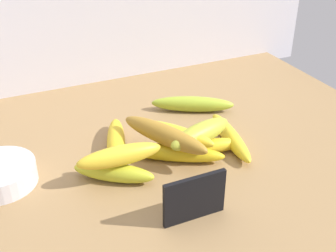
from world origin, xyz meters
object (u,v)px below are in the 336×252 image
chalkboard_sign (194,200)px  banana_4 (203,147)px  banana_8 (120,156)px  banana_0 (116,143)px  banana_2 (172,153)px  banana_7 (200,134)px  banana_1 (114,172)px  banana_5 (192,104)px  banana_3 (230,137)px  banana_6 (163,135)px  banana_9 (174,133)px

chalkboard_sign → banana_4: 19.63cm
banana_8 → banana_0: bearing=76.7°
banana_2 → banana_7: (5.65, -1.02, 3.62)cm
banana_2 → banana_1: bearing=-173.0°
banana_4 → banana_5: banana_5 is taller
banana_8 → banana_7: bearing=3.5°
chalkboard_sign → banana_3: size_ratio=0.56×
banana_5 → banana_4: bearing=-110.5°
banana_2 → banana_8: 12.29cm
banana_2 → banana_6: (-1.37, 1.41, 3.77)cm
banana_2 → banana_9: bearing=54.0°
banana_1 → banana_9: banana_9 is taller
banana_8 → banana_9: banana_8 is taller
banana_0 → banana_7: (14.85, -8.75, 3.48)cm
banana_4 → banana_8: bearing=-174.7°
banana_0 → banana_9: 12.48cm
banana_2 → banana_4: (6.71, -0.38, -0.14)cm
banana_1 → banana_8: banana_8 is taller
banana_5 → banana_7: banana_7 is taller
banana_6 → banana_7: bearing=-19.1°
banana_0 → banana_3: size_ratio=1.00×
banana_0 → banana_9: (10.21, -6.33, 3.35)cm
banana_3 → banana_9: bearing=176.5°
chalkboard_sign → banana_8: bearing=117.6°
banana_4 → banana_6: (-8.08, 1.79, 3.91)cm
banana_3 → banana_6: size_ratio=0.96×
banana_1 → banana_4: (19.45, 1.18, -0.20)cm
banana_1 → banana_8: bearing=-22.5°
chalkboard_sign → banana_5: (17.00, 33.83, -1.97)cm
banana_3 → chalkboard_sign: bearing=-135.4°
banana_3 → banana_8: bearing=-174.0°
banana_0 → banana_1: (-3.54, -9.29, -0.07)cm
banana_3 → banana_9: 13.35cm
banana_6 → banana_9: (2.39, -0.01, -0.28)cm
banana_0 → banana_7: 17.58cm
banana_0 → banana_7: size_ratio=1.27×
banana_1 → banana_3: 26.68cm
banana_9 → banana_0: bearing=148.2°
banana_7 → banana_9: size_ratio=0.88×
banana_4 → banana_8: size_ratio=1.10×
banana_8 → banana_9: (12.54, 3.47, -0.27)cm
chalkboard_sign → banana_7: size_ratio=0.71×
banana_3 → banana_7: size_ratio=1.27×
banana_2 → banana_9: size_ratio=1.19×
banana_7 → banana_3: bearing=11.3°
banana_5 → banana_6: banana_6 is taller
banana_9 → banana_4: bearing=-17.4°
banana_6 → banana_1: bearing=-165.4°
banana_3 → banana_8: (-25.37, -2.69, 3.85)cm
banana_5 → banana_6: size_ratio=0.97×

